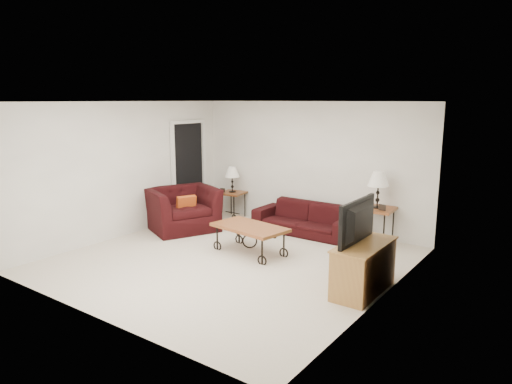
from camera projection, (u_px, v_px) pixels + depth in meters
ground at (231, 260)px, 7.48m from camera, size 5.00×5.00×0.00m
wall_back at (309, 165)px, 9.23m from camera, size 5.00×0.02×2.50m
wall_front at (91, 215)px, 5.25m from camera, size 5.00×0.02×2.50m
wall_left at (125, 169)px, 8.67m from camera, size 0.02×5.00×2.50m
wall_right at (386, 204)px, 5.81m from camera, size 0.02×5.00×2.50m
ceiling at (229, 102)px, 6.99m from camera, size 5.00×5.00×0.00m
doorway at (189, 171)px, 10.01m from camera, size 0.08×0.94×2.04m
sofa at (305, 218)px, 8.92m from camera, size 2.00×0.78×0.58m
side_table_left at (232, 204)px, 10.16m from camera, size 0.58×0.58×0.55m
side_table_right at (376, 226)px, 8.28m from camera, size 0.64×0.64×0.65m
lamp_left at (232, 180)px, 10.05m from camera, size 0.36×0.36×0.55m
lamp_right at (378, 190)px, 8.15m from camera, size 0.40×0.40×0.65m
photo_frame_left at (223, 190)px, 10.06m from camera, size 0.11×0.05×0.09m
photo_frame_right at (382, 207)px, 8.00m from camera, size 0.13×0.04×0.11m
coffee_table at (250, 239)px, 7.77m from camera, size 1.35×0.86×0.47m
armchair at (183, 209)px, 9.14m from camera, size 1.55×1.63×0.83m
throw_pillow at (186, 205)px, 8.99m from camera, size 0.25×0.38×0.38m
tv_stand at (364, 268)px, 6.18m from camera, size 0.47×1.12×0.67m
television at (364, 222)px, 6.07m from camera, size 0.13×1.01×0.58m
backpack at (348, 239)px, 7.95m from camera, size 0.34×0.28×0.40m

